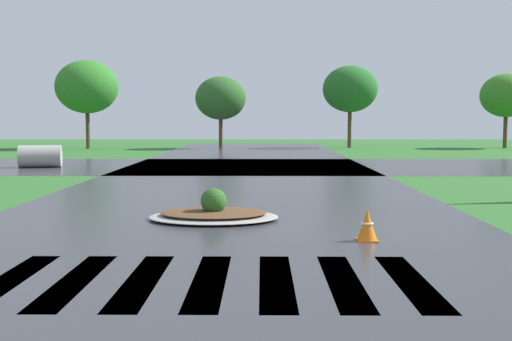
% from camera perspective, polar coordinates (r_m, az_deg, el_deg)
% --- Properties ---
extents(asphalt_roadway, '(10.79, 80.00, 0.01)m').
position_cam_1_polar(asphalt_roadway, '(12.92, -2.60, -4.80)').
color(asphalt_roadway, '#35353A').
rests_on(asphalt_roadway, ground).
extents(asphalt_cross_road, '(90.00, 9.71, 0.01)m').
position_cam_1_polar(asphalt_cross_road, '(27.86, -0.91, 0.42)').
color(asphalt_cross_road, '#35353A').
rests_on(asphalt_cross_road, ground).
extents(crosswalk_stripes, '(5.85, 2.89, 0.01)m').
position_cam_1_polar(crosswalk_stripes, '(8.38, -4.38, -10.17)').
color(crosswalk_stripes, white).
rests_on(crosswalk_stripes, ground).
extents(median_island, '(2.79, 2.04, 0.68)m').
position_cam_1_polar(median_island, '(13.25, -3.96, -3.99)').
color(median_island, '#9E9B93').
rests_on(median_island, ground).
extents(drainage_pipe_stack, '(1.95, 1.33, 0.98)m').
position_cam_1_polar(drainage_pipe_stack, '(28.72, -19.41, 1.25)').
color(drainage_pipe_stack, '#9E9B93').
rests_on(drainage_pipe_stack, ground).
extents(traffic_cone, '(0.37, 0.37, 0.57)m').
position_cam_1_polar(traffic_cone, '(11.10, 10.30, -5.07)').
color(traffic_cone, orange).
rests_on(traffic_cone, ground).
extents(background_treeline, '(43.88, 5.82, 6.24)m').
position_cam_1_polar(background_treeline, '(44.35, -3.91, 7.15)').
color(background_treeline, '#4C3823').
rests_on(background_treeline, ground).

